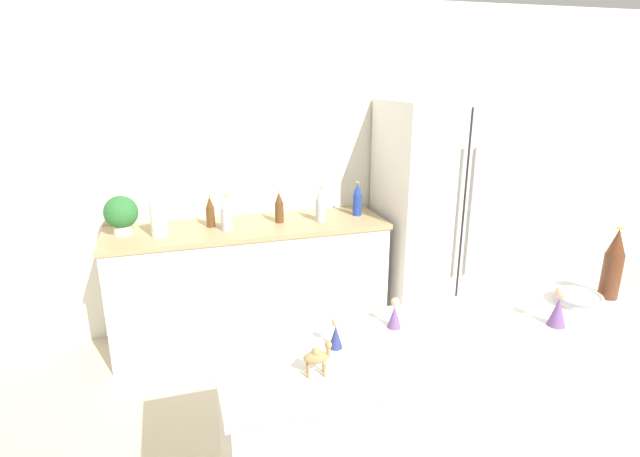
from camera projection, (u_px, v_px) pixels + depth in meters
wall_back at (307, 166)px, 4.06m from camera, size 8.00×0.06×2.55m
back_counter at (251, 281)px, 3.85m from camera, size 2.07×0.63×0.92m
refrigerator at (438, 213)px, 4.09m from camera, size 0.92×0.74×1.81m
bar_counter at (454, 431)px, 2.19m from camera, size 2.01×0.58×1.00m
potted_plant at (121, 214)px, 3.46m from camera, size 0.23×0.23×0.28m
paper_towel_roll at (158, 218)px, 3.43m from camera, size 0.11×0.11×0.26m
back_bottle_0 at (357, 199)px, 3.94m from camera, size 0.07×0.07×0.27m
back_bottle_1 at (321, 205)px, 3.78m from camera, size 0.08×0.08×0.27m
back_bottle_2 at (210, 212)px, 3.64m from camera, size 0.06×0.06×0.24m
back_bottle_3 at (227, 214)px, 3.55m from camera, size 0.08×0.08×0.26m
back_bottle_4 at (279, 208)px, 3.75m from camera, size 0.07×0.07×0.24m
wine_bottle at (613, 264)px, 2.29m from camera, size 0.09×0.09×0.34m
fruit_bowl at (578, 298)px, 2.26m from camera, size 0.21×0.21×0.05m
camel_figurine at (317, 356)px, 1.71m from camera, size 0.10×0.06×0.13m
wise_man_figurine_blue at (336, 335)px, 1.89m from camera, size 0.05×0.05×0.12m
wise_man_figurine_crimson at (395, 315)px, 2.04m from camera, size 0.06×0.06×0.13m
wise_man_figurine_purple at (558, 309)px, 2.05m from camera, size 0.07×0.07×0.17m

